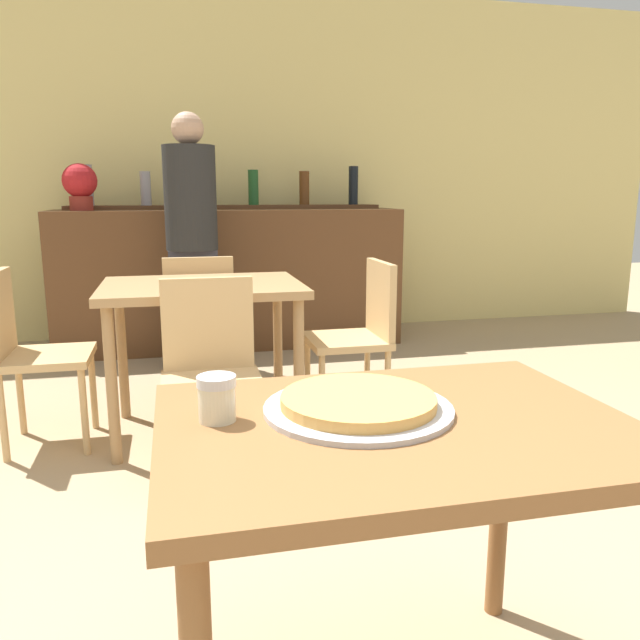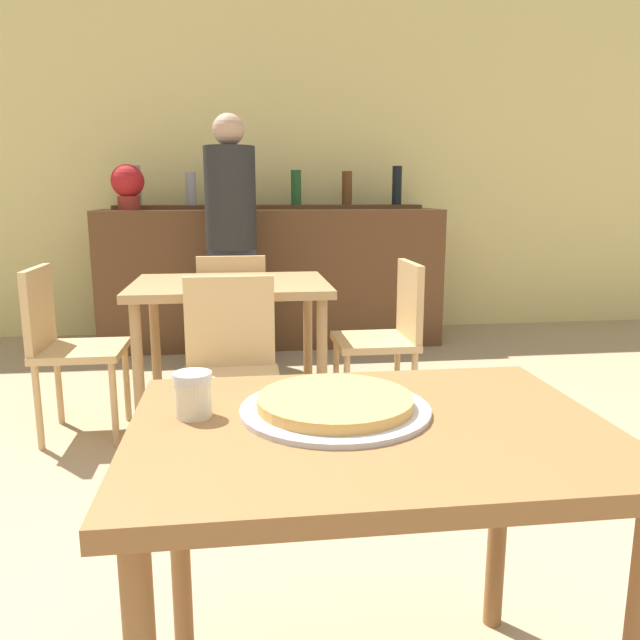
% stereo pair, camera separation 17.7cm
% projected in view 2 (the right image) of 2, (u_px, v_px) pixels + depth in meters
% --- Properties ---
extents(wall_back, '(8.00, 0.05, 2.80)m').
position_uv_depth(wall_back, '(268.00, 166.00, 5.20)').
color(wall_back, '#EAD684').
rests_on(wall_back, ground_plane).
extents(dining_table_near, '(0.96, 0.71, 0.72)m').
position_uv_depth(dining_table_near, '(369.00, 465.00, 1.28)').
color(dining_table_near, brown).
rests_on(dining_table_near, ground_plane).
extents(dining_table_far, '(0.95, 0.72, 0.75)m').
position_uv_depth(dining_table_far, '(231.00, 302.00, 3.07)').
color(dining_table_far, '#A87F51').
rests_on(dining_table_far, ground_plane).
extents(bar_counter, '(2.60, 0.56, 1.05)m').
position_uv_depth(bar_counter, '(273.00, 277.00, 4.88)').
color(bar_counter, brown).
rests_on(bar_counter, ground_plane).
extents(bar_back_shelf, '(2.39, 0.24, 0.33)m').
position_uv_depth(bar_back_shelf, '(274.00, 200.00, 4.90)').
color(bar_back_shelf, brown).
rests_on(bar_back_shelf, bar_counter).
extents(chair_far_side_front, '(0.40, 0.40, 0.83)m').
position_uv_depth(chair_far_side_front, '(231.00, 363.00, 2.58)').
color(chair_far_side_front, tan).
rests_on(chair_far_side_front, ground_plane).
extents(chair_far_side_back, '(0.40, 0.40, 0.83)m').
position_uv_depth(chair_far_side_back, '(233.00, 314.00, 3.62)').
color(chair_far_side_back, tan).
rests_on(chair_far_side_back, ground_plane).
extents(chair_far_side_left, '(0.40, 0.40, 0.83)m').
position_uv_depth(chair_far_side_left, '(64.00, 339.00, 3.00)').
color(chair_far_side_left, tan).
rests_on(chair_far_side_left, ground_plane).
extents(chair_far_side_right, '(0.40, 0.40, 0.83)m').
position_uv_depth(chair_far_side_right, '(389.00, 330.00, 3.20)').
color(chair_far_side_right, tan).
rests_on(chair_far_side_right, ground_plane).
extents(pizza_tray, '(0.40, 0.40, 0.04)m').
position_uv_depth(pizza_tray, '(335.00, 405.00, 1.31)').
color(pizza_tray, '#B7B7BC').
rests_on(pizza_tray, dining_table_near).
extents(cheese_shaker, '(0.08, 0.08, 0.09)m').
position_uv_depth(cheese_shaker, '(193.00, 394.00, 1.28)').
color(cheese_shaker, beige).
rests_on(cheese_shaker, dining_table_near).
extents(person_standing, '(0.34, 0.34, 1.69)m').
position_uv_depth(person_standing, '(231.00, 233.00, 4.20)').
color(person_standing, '#2D2D38').
rests_on(person_standing, ground_plane).
extents(potted_plant, '(0.24, 0.24, 0.33)m').
position_uv_depth(potted_plant, '(128.00, 184.00, 4.56)').
color(potted_plant, maroon).
rests_on(potted_plant, bar_counter).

